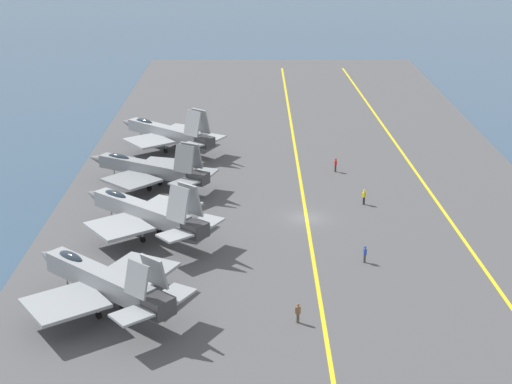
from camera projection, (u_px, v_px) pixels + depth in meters
name	position (u px, v px, depth m)	size (l,w,h in m)	color
ground_plane	(306.00, 221.00, 84.16)	(2000.00, 2000.00, 0.00)	#334C66
carrier_deck	(306.00, 219.00, 84.09)	(179.59, 55.32, 0.40)	#4C4C4F
deck_stripe_foul_line	(448.00, 218.00, 84.04)	(161.63, 0.36, 0.01)	yellow
deck_stripe_centerline	(306.00, 218.00, 84.02)	(161.63, 0.36, 0.01)	yellow
parked_jet_nearest	(102.00, 281.00, 64.10)	(14.16, 14.95, 6.26)	gray
parked_jet_second	(145.00, 212.00, 78.30)	(14.08, 15.60, 6.87)	#93999E
parked_jet_third	(149.00, 169.00, 92.22)	(12.78, 16.61, 6.20)	gray
parked_jet_fourth	(167.00, 132.00, 106.14)	(14.14, 15.70, 6.57)	#93999E
crew_brown_vest	(298.00, 312.00, 62.72)	(0.39, 0.45, 1.72)	#4C473D
crew_yellow_vest	(364.00, 196.00, 87.39)	(0.44, 0.46, 1.78)	#232328
crew_blue_vest	(365.00, 253.00, 73.27)	(0.41, 0.30, 1.70)	#4C473D
crew_red_vest	(336.00, 164.00, 98.04)	(0.39, 0.28, 1.78)	#383328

